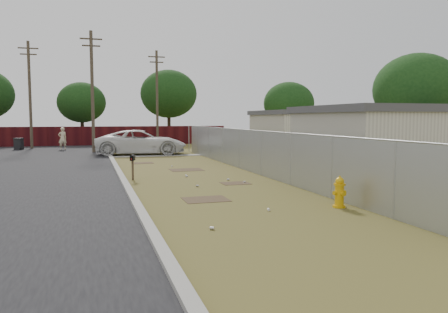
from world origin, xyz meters
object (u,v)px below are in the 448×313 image
object	(u,v)px
fire_hydrant	(340,193)
trash_bin	(19,144)
mailbox	(133,160)
pedestrian	(62,139)
pickup_truck	(141,142)

from	to	relation	value
fire_hydrant	trash_bin	distance (m)	30.60
mailbox	fire_hydrant	bearing A→B (deg)	-55.45
pedestrian	trash_bin	size ratio (longest dim) A/B	1.91
pedestrian	fire_hydrant	bearing A→B (deg)	87.04
pedestrian	mailbox	bearing A→B (deg)	79.72
mailbox	pedestrian	distance (m)	19.82
trash_bin	pedestrian	bearing A→B (deg)	-16.88
fire_hydrant	trash_bin	world-z (taller)	trash_bin
mailbox	pedestrian	world-z (taller)	pedestrian
mailbox	trash_bin	xyz separation A→B (m)	(-7.24, 20.49, -0.34)
mailbox	pickup_truck	world-z (taller)	pickup_truck
fire_hydrant	pickup_truck	world-z (taller)	pickup_truck
mailbox	pedestrian	bearing A→B (deg)	101.11
pickup_truck	trash_bin	bearing A→B (deg)	55.97
mailbox	trash_bin	bearing A→B (deg)	109.46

